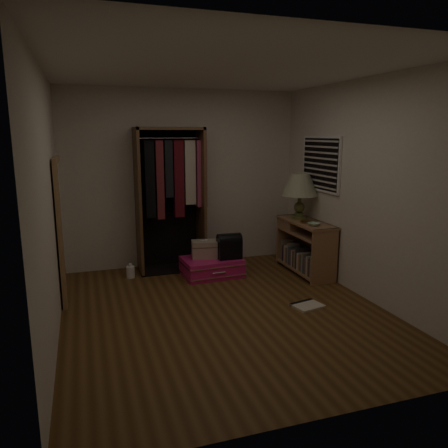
{
  "coord_description": "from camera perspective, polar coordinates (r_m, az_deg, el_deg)",
  "views": [
    {
      "loc": [
        -1.44,
        -4.37,
        1.97
      ],
      "look_at": [
        0.3,
        0.95,
        0.8
      ],
      "focal_mm": 35.0,
      "sensor_mm": 36.0,
      "label": 1
    }
  ],
  "objects": [
    {
      "name": "open_wardrobe",
      "position": [
        6.31,
        -6.82,
        4.71
      ],
      "size": [
        1.0,
        0.5,
        2.05
      ],
      "color": "brown",
      "rests_on": "ground"
    },
    {
      "name": "ground",
      "position": [
        5.0,
        0.11,
        -11.37
      ],
      "size": [
        4.0,
        4.0,
        0.0
      ],
      "primitive_type": "plane",
      "color": "#573718",
      "rests_on": "ground"
    },
    {
      "name": "train_case",
      "position": [
        6.14,
        -2.58,
        -3.29
      ],
      "size": [
        0.39,
        0.3,
        0.26
      ],
      "rotation": [
        0.0,
        0.0,
        -0.18
      ],
      "color": "tan",
      "rests_on": "pink_suitcase"
    },
    {
      "name": "console_bookshelf",
      "position": [
        6.37,
        10.39,
        -2.72
      ],
      "size": [
        0.42,
        1.12,
        0.75
      ],
      "color": "#986B4A",
      "rests_on": "ground"
    },
    {
      "name": "pink_suitcase",
      "position": [
        6.17,
        -1.62,
        -5.6
      ],
      "size": [
        0.86,
        0.64,
        0.25
      ],
      "rotation": [
        0.0,
        0.0,
        0.06
      ],
      "color": "#DE1B70",
      "rests_on": "ground"
    },
    {
      "name": "table_lamp",
      "position": [
        6.38,
        9.9,
        4.94
      ],
      "size": [
        0.61,
        0.61,
        0.65
      ],
      "rotation": [
        0.0,
        0.0,
        -0.2
      ],
      "color": "#4E5429",
      "rests_on": "console_bookshelf"
    },
    {
      "name": "ceramic_bowl",
      "position": [
        5.97,
        11.68,
        -0.03
      ],
      "size": [
        0.21,
        0.21,
        0.04
      ],
      "primitive_type": "imported",
      "rotation": [
        0.0,
        0.0,
        0.33
      ],
      "color": "#AED1AE",
      "rests_on": "console_bookshelf"
    },
    {
      "name": "brass_tray",
      "position": [
        6.17,
        11.18,
        0.25
      ],
      "size": [
        0.35,
        0.35,
        0.02
      ],
      "rotation": [
        0.0,
        0.0,
        -0.28
      ],
      "color": "#9F753D",
      "rests_on": "console_bookshelf"
    },
    {
      "name": "white_jug",
      "position": [
        6.22,
        -12.11,
        -6.11
      ],
      "size": [
        0.15,
        0.15,
        0.2
      ],
      "rotation": [
        0.0,
        0.0,
        -0.34
      ],
      "color": "white",
      "rests_on": "ground"
    },
    {
      "name": "room_walls",
      "position": [
        4.69,
        0.83,
        6.07
      ],
      "size": [
        3.52,
        4.02,
        2.6
      ],
      "color": "silver",
      "rests_on": "ground"
    },
    {
      "name": "floor_mirror",
      "position": [
        5.49,
        -20.46,
        -0.71
      ],
      "size": [
        0.06,
        0.8,
        1.7
      ],
      "color": "#A77C51",
      "rests_on": "ground"
    },
    {
      "name": "black_bag",
      "position": [
        6.08,
        0.68,
        -2.83
      ],
      "size": [
        0.33,
        0.22,
        0.36
      ],
      "rotation": [
        0.0,
        0.0,
        -0.02
      ],
      "color": "black",
      "rests_on": "pink_suitcase"
    },
    {
      "name": "floor_book",
      "position": [
        5.23,
        10.72,
        -10.38
      ],
      "size": [
        0.38,
        0.33,
        0.03
      ],
      "rotation": [
        0.0,
        0.0,
        0.22
      ],
      "color": "beige",
      "rests_on": "ground"
    }
  ]
}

